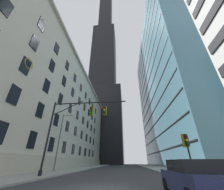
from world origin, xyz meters
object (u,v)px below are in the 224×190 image
Objects in this scene: traffic_signal_mast at (79,119)px; street_lamppost at (62,136)px; parked_car at (194,179)px; traffic_light_near_right at (186,143)px.

traffic_signal_mast is 1.05× the size of street_lamppost.
street_lamppost reaches higher than parked_car.
parked_car is (8.19, -7.19, -5.11)m from traffic_signal_mast.
traffic_light_near_right is 0.77× the size of parked_car.
street_lamppost is at bearing 149.64° from traffic_light_near_right.
traffic_light_near_right is 0.39× the size of street_lamppost.
traffic_signal_mast reaches higher than parked_car.
traffic_signal_mast is at bearing -52.15° from street_lamppost.
street_lamppost is 19.59m from parked_car.
traffic_signal_mast is at bearing 166.63° from traffic_light_near_right.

